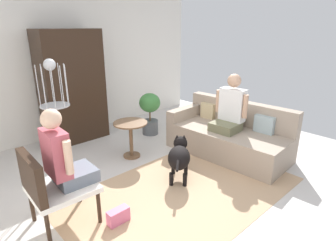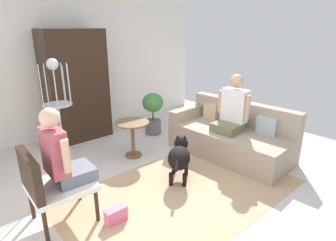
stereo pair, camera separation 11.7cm
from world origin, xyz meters
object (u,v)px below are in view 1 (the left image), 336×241
dog (179,156)px  armoire_cabinet (72,87)px  person_on_armchair (62,156)px  couch (228,136)px  bird_cage_stand (56,110)px  person_on_couch (230,108)px  armchair (50,185)px  round_end_table (131,133)px  handbag (118,216)px  potted_plant (150,110)px

dog → armoire_cabinet: bearing=98.9°
person_on_armchair → armoire_cabinet: armoire_cabinet is taller
couch → dog: (-1.23, -0.04, 0.05)m
bird_cage_stand → person_on_couch: bearing=-35.7°
couch → person_on_couch: 0.51m
armchair → dog: size_ratio=1.39×
round_end_table → handbag: round_end_table is taller
round_end_table → dog: round_end_table is taller
armchair → bird_cage_stand: (0.69, 1.40, 0.37)m
armchair → potted_plant: size_ratio=1.07×
couch → armoire_cabinet: 2.94m
round_end_table → armchair: bearing=-152.9°
couch → potted_plant: couch is taller
armchair → armoire_cabinet: (1.34, 2.21, 0.49)m
person_on_couch → handbag: size_ratio=3.67×
person_on_couch → dog: size_ratio=1.43×
person_on_couch → round_end_table: size_ratio=1.51×
dog → armoire_cabinet: (-0.38, 2.40, 0.67)m
armchair → dog: 1.73m
armchair → potted_plant: bearing=29.4°
dog → couch: bearing=1.9°
potted_plant → armoire_cabinet: size_ratio=0.41×
person_on_couch → armoire_cabinet: armoire_cabinet is taller
couch → armchair: 2.95m
armchair → round_end_table: size_ratio=1.47×
dog → bird_cage_stand: 1.98m
person_on_armchair → potted_plant: 2.78m
person_on_armchair → potted_plant: size_ratio=1.03×
dog → person_on_couch: bearing=0.4°
person_on_armchair → round_end_table: 1.74m
person_on_armchair → potted_plant: bearing=31.2°
couch → handbag: bearing=-173.8°
round_end_table → bird_cage_stand: 1.20m
couch → potted_plant: size_ratio=2.44×
couch → person_on_armchair: (-2.78, 0.15, 0.49)m
armchair → person_on_couch: person_on_couch is taller
person_on_armchair → round_end_table: bearing=29.8°
bird_cage_stand → potted_plant: size_ratio=1.97×
armoire_cabinet → dog: bearing=-81.1°
couch → bird_cage_stand: 2.80m
couch → bird_cage_stand: bearing=145.4°
couch → round_end_table: (-1.31, 0.99, 0.12)m
couch → person_on_couch: person_on_couch is taller
bird_cage_stand → potted_plant: bird_cage_stand is taller
person_on_couch → round_end_table: bearing=141.0°
armchair → round_end_table: (1.64, 0.84, -0.10)m
dog → armoire_cabinet: 2.52m
round_end_table → handbag: size_ratio=2.43×
couch → handbag: (-2.41, -0.26, -0.22)m
bird_cage_stand → person_on_armchair: bearing=-110.4°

